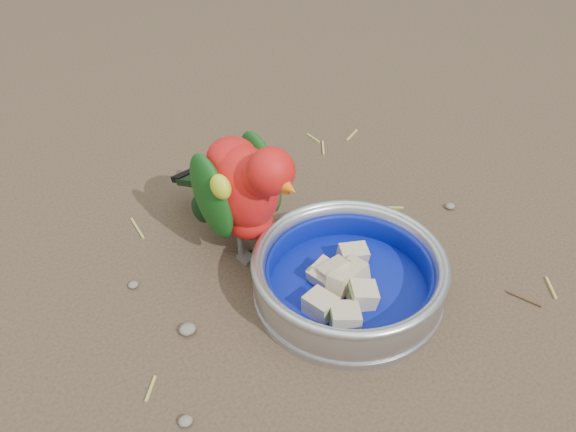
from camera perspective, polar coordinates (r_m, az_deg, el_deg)
ground at (r=0.77m, az=6.67°, el=-11.35°), size 60.00×60.00×0.00m
food_bowl at (r=0.82m, az=5.35°, el=-6.59°), size 0.24×0.24×0.02m
bowl_wall at (r=0.80m, az=5.47°, el=-5.08°), size 0.24×0.24×0.04m
fruit_wedges at (r=0.80m, az=5.44°, el=-5.44°), size 0.14×0.14×0.03m
lory_parrot at (r=0.82m, az=-3.92°, el=1.70°), size 0.15×0.24×0.18m
ground_debris at (r=0.75m, az=3.88°, el=-12.19°), size 0.90×0.80×0.01m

